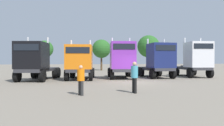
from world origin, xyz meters
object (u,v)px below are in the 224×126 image
semi_truck_navy (158,60)px  visitor_in_hivis (81,78)px  semi_truck_white (195,59)px  semi_truck_purple (122,60)px  semi_truck_black (35,61)px  visitor_with_camera (134,75)px  semi_truck_orange (80,62)px

semi_truck_navy → visitor_in_hivis: semi_truck_navy is taller
semi_truck_white → semi_truck_purple: bearing=-81.8°
semi_truck_black → visitor_with_camera: size_ratio=3.64×
semi_truck_orange → visitor_with_camera: semi_truck_orange is taller
visitor_in_hivis → visitor_with_camera: 3.05m
semi_truck_purple → semi_truck_black: bearing=-78.3°
semi_truck_white → semi_truck_navy: bearing=-79.7°
semi_truck_purple → visitor_in_hivis: semi_truck_purple is taller
semi_truck_orange → visitor_in_hivis: 9.04m
semi_truck_purple → semi_truck_navy: semi_truck_purple is taller
semi_truck_black → semi_truck_purple: (8.45, 0.40, 0.12)m
visitor_with_camera → semi_truck_black: bearing=124.0°
semi_truck_navy → visitor_in_hivis: size_ratio=3.64×
semi_truck_purple → visitor_with_camera: semi_truck_purple is taller
visitor_with_camera → semi_truck_white: bearing=38.5°
semi_truck_purple → semi_truck_navy: (4.03, -0.20, -0.05)m
semi_truck_black → visitor_in_hivis: (3.50, -8.92, -0.92)m
semi_truck_orange → semi_truck_purple: semi_truck_purple is taller
semi_truck_purple → visitor_in_hivis: size_ratio=3.86×
visitor_in_hivis → visitor_with_camera: visitor_with_camera is taller
semi_truck_black → semi_truck_orange: 4.11m
semi_truck_white → visitor_in_hivis: bearing=-47.0°
semi_truck_navy → semi_truck_white: bearing=94.1°
semi_truck_orange → visitor_with_camera: bearing=25.6°
semi_truck_navy → semi_truck_white: (4.58, 0.13, 0.11)m
semi_truck_white → semi_truck_orange: bearing=-80.1°
semi_truck_orange → semi_truck_navy: semi_truck_navy is taller
semi_truck_purple → visitor_with_camera: size_ratio=3.46×
semi_truck_white → visitor_with_camera: size_ratio=3.55×
semi_truck_purple → visitor_in_hivis: bearing=-19.0°
semi_truck_black → visitor_with_camera: semi_truck_black is taller
semi_truck_orange → semi_truck_white: semi_truck_white is taller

